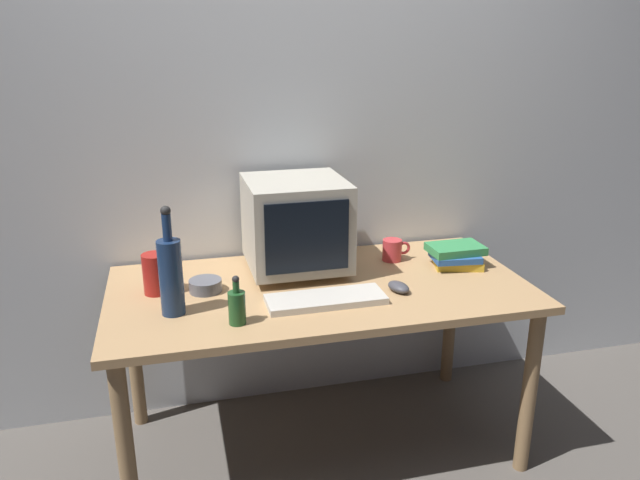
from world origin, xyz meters
name	(u,v)px	position (x,y,z in m)	size (l,w,h in m)	color
ground_plane	(320,443)	(0.00, 0.00, 0.00)	(6.00, 6.00, 0.00)	#56514C
back_wall	(294,124)	(0.00, 0.45, 1.25)	(4.00, 0.08, 2.50)	silver
desk	(320,305)	(0.00, 0.00, 0.63)	(1.56, 0.79, 0.71)	tan
crt_monitor	(296,224)	(-0.05, 0.17, 0.90)	(0.38, 0.39, 0.37)	#B2AD9E
keyboard	(326,299)	(-0.02, -0.16, 0.72)	(0.42, 0.15, 0.02)	beige
computer_mouse	(399,287)	(0.27, -0.13, 0.73)	(0.06, 0.10, 0.04)	#3F3F47
bottle_tall	(171,274)	(-0.54, -0.12, 0.85)	(0.08, 0.08, 0.38)	navy
bottle_short	(237,306)	(-0.34, -0.25, 0.77)	(0.06, 0.06, 0.17)	#1E4C23
book_stack	(456,256)	(0.58, 0.06, 0.76)	(0.22, 0.17, 0.09)	gold
mug	(393,250)	(0.36, 0.19, 0.75)	(0.12, 0.08, 0.09)	#CC383D
cd_spindle	(205,285)	(-0.42, 0.05, 0.73)	(0.12, 0.12, 0.04)	#595B66
metal_canister	(155,274)	(-0.60, 0.08, 0.78)	(0.09, 0.09, 0.15)	#A51E19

